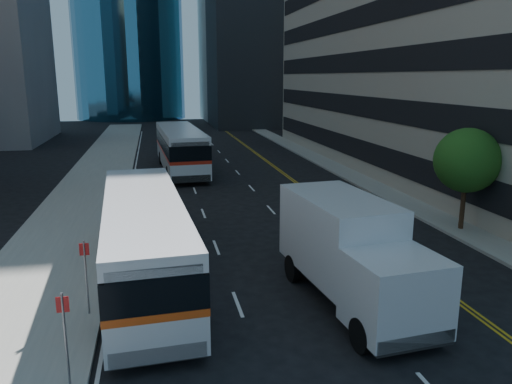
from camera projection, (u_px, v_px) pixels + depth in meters
ground at (355, 322)px, 16.00m from camera, size 160.00×160.00×0.00m
sidewalk_west at (97, 179)px, 37.80m from camera, size 5.00×90.00×0.15m
sidewalk_east at (340, 170)px, 41.60m from camera, size 2.00×90.00×0.15m
street_tree at (467, 161)px, 24.57m from camera, size 3.20×3.20×5.10m
bus_front at (144, 238)px, 18.66m from camera, size 3.55×12.85×3.28m
bus_rear at (180, 148)px, 41.33m from camera, size 3.70×13.79×3.52m
box_truck at (352, 252)px, 16.87m from camera, size 3.30×7.69×3.57m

